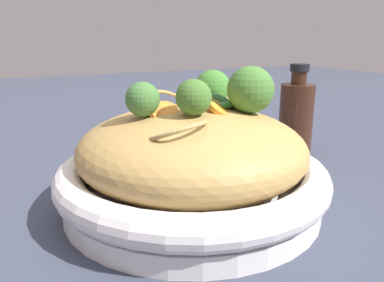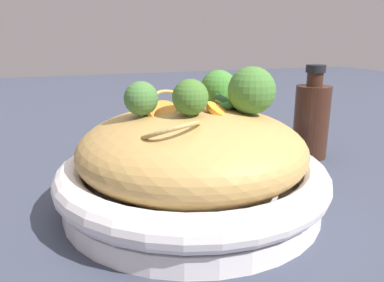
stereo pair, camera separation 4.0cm
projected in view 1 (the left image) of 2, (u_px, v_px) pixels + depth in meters
ground_plane at (192, 204)px, 0.42m from camera, size 3.00×3.00×0.00m
serving_bowl at (192, 182)px, 0.42m from camera, size 0.29×0.29×0.05m
noodle_heap at (192, 149)px, 0.41m from camera, size 0.25×0.25×0.10m
broccoli_florets at (219, 93)px, 0.41m from camera, size 0.18×0.13×0.07m
carrot_coins at (177, 108)px, 0.40m from camera, size 0.09×0.11×0.02m
zucchini_slices at (225, 105)px, 0.42m from camera, size 0.05×0.06×0.03m
chicken_chunks at (235, 105)px, 0.46m from camera, size 0.05×0.05×0.03m
soy_sauce_bottle at (296, 117)px, 0.59m from camera, size 0.05×0.05×0.14m
chopsticks_pair at (206, 130)px, 0.74m from camera, size 0.21×0.14×0.01m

